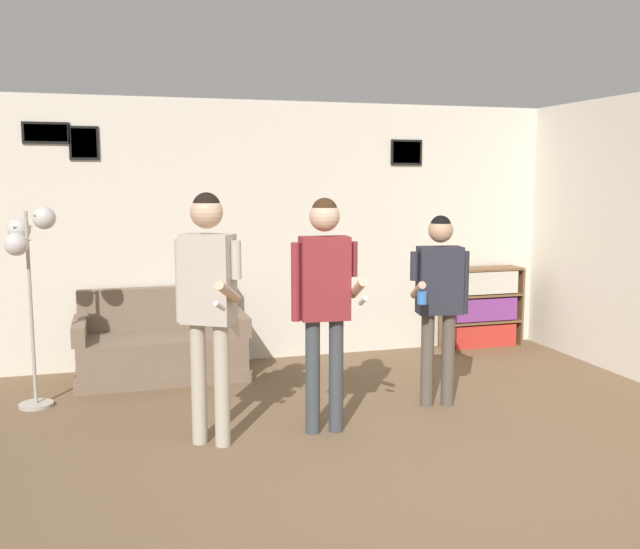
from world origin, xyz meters
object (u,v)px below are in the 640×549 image
object	(u,v)px
couch	(162,348)
person_player_foreground_center	(325,289)
person_watcher_holding_cup	(439,291)
bookshelf	(481,308)
person_player_foreground_left	(208,290)
floor_lamp	(28,253)

from	to	relation	value
couch	person_player_foreground_center	distance (m)	2.34
person_watcher_holding_cup	bookshelf	bearing A→B (deg)	51.84
bookshelf	person_player_foreground_left	xyz separation A→B (m)	(-3.35, -2.12, 0.68)
person_watcher_holding_cup	person_player_foreground_left	bearing A→B (deg)	-169.61
bookshelf	floor_lamp	world-z (taller)	floor_lamp
bookshelf	person_player_foreground_center	world-z (taller)	person_player_foreground_center
person_player_foreground_center	floor_lamp	bearing A→B (deg)	149.67
bookshelf	floor_lamp	size ratio (longest dim) A/B	0.54
couch	person_player_foreground_left	bearing A→B (deg)	-83.73
couch	floor_lamp	xyz separation A→B (m)	(-1.09, -0.65, 1.02)
couch	person_player_foreground_center	world-z (taller)	person_player_foreground_center
person_player_foreground_center	person_watcher_holding_cup	world-z (taller)	person_player_foreground_center
couch	person_player_foreground_left	distance (m)	2.11
floor_lamp	person_watcher_holding_cup	size ratio (longest dim) A/B	1.04
person_player_foreground_left	person_watcher_holding_cup	xyz separation A→B (m)	(1.96, 0.36, -0.15)
bookshelf	person_player_foreground_center	distance (m)	3.33
person_player_foreground_left	person_watcher_holding_cup	bearing A→B (deg)	10.39
couch	person_player_foreground_center	bearing A→B (deg)	-60.75
couch	bookshelf	xyz separation A→B (m)	(3.56, 0.20, 0.17)
couch	bookshelf	world-z (taller)	bookshelf
floor_lamp	person_player_foreground_left	distance (m)	1.83
floor_lamp	person_player_foreground_left	bearing A→B (deg)	-44.40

